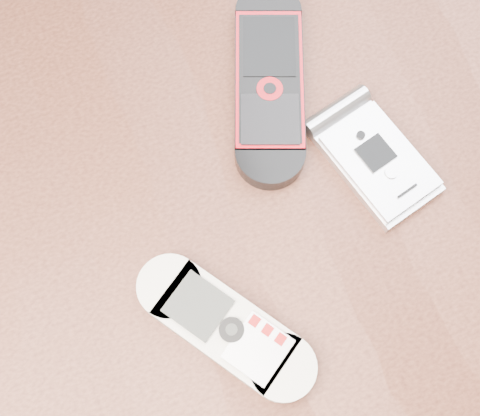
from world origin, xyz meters
name	(u,v)px	position (x,y,z in m)	size (l,w,h in m)	color
ground	(237,341)	(0.00, 0.00, 0.00)	(4.00, 4.00, 0.00)	#472B19
table	(235,251)	(0.00, 0.00, 0.64)	(1.20, 0.80, 0.75)	black
nokia_white	(225,327)	(-0.03, -0.08, 0.76)	(0.05, 0.14, 0.02)	beige
nokia_black_red	(269,82)	(0.06, 0.09, 0.76)	(0.05, 0.17, 0.02)	black
motorola_razr	(376,160)	(0.11, 0.00, 0.76)	(0.05, 0.11, 0.02)	silver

